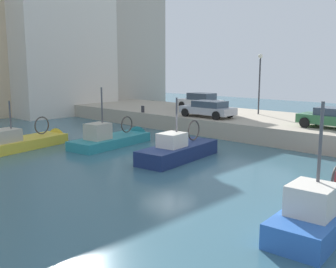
# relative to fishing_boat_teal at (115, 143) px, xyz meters

# --- Properties ---
(water_surface) EXTENTS (80.00, 80.00, 0.00)m
(water_surface) POSITION_rel_fishing_boat_teal_xyz_m (-0.74, -5.47, -0.12)
(water_surface) COLOR #386070
(water_surface) RESTS_ON ground
(quay_wall) EXTENTS (9.00, 56.00, 1.20)m
(quay_wall) POSITION_rel_fishing_boat_teal_xyz_m (10.76, -5.47, 0.48)
(quay_wall) COLOR #ADA08C
(quay_wall) RESTS_ON ground
(fishing_boat_teal) EXTENTS (6.67, 2.85, 4.68)m
(fishing_boat_teal) POSITION_rel_fishing_boat_teal_xyz_m (0.00, 0.00, 0.00)
(fishing_boat_teal) COLOR teal
(fishing_boat_teal) RESTS_ON ground
(fishing_boat_navy) EXTENTS (6.38, 2.49, 4.20)m
(fishing_boat_navy) POSITION_rel_fishing_boat_teal_xyz_m (0.15, -5.71, -0.02)
(fishing_boat_navy) COLOR navy
(fishing_boat_navy) RESTS_ON ground
(fishing_boat_blue) EXTENTS (5.95, 2.05, 4.77)m
(fishing_boat_blue) POSITION_rel_fishing_boat_teal_xyz_m (-3.71, -15.19, 0.02)
(fishing_boat_blue) COLOR #2D60B7
(fishing_boat_blue) RESTS_ON ground
(fishing_boat_yellow) EXTENTS (6.95, 3.19, 3.91)m
(fishing_boat_yellow) POSITION_rel_fishing_boat_teal_xyz_m (-4.44, 3.29, -0.01)
(fishing_boat_yellow) COLOR gold
(fishing_boat_yellow) RESTS_ON ground
(parked_car_green) EXTENTS (2.02, 4.04, 1.30)m
(parked_car_green) POSITION_rel_fishing_boat_teal_xyz_m (8.94, -10.48, 1.75)
(parked_car_green) COLOR #387547
(parked_car_green) RESTS_ON quay_wall
(parked_car_silver) EXTENTS (2.04, 4.35, 1.26)m
(parked_car_silver) POSITION_rel_fishing_boat_teal_xyz_m (7.87, -1.45, 1.73)
(parked_car_silver) COLOR #B7B7BC
(parked_car_silver) RESTS_ON quay_wall
(parked_car_white) EXTENTS (1.98, 4.15, 1.46)m
(parked_car_white) POSITION_rel_fishing_boat_teal_xyz_m (12.07, 2.73, 1.82)
(parked_car_white) COLOR silver
(parked_car_white) RESTS_ON quay_wall
(mooring_bollard_mid) EXTENTS (0.28, 0.28, 0.55)m
(mooring_bollard_mid) POSITION_rel_fishing_boat_teal_xyz_m (6.61, 4.53, 1.35)
(mooring_bollard_mid) COLOR #2D2D33
(mooring_bollard_mid) RESTS_ON quay_wall
(quay_streetlamp) EXTENTS (0.36, 0.36, 4.83)m
(quay_streetlamp) POSITION_rel_fishing_boat_teal_xyz_m (12.26, -3.20, 4.33)
(quay_streetlamp) COLOR #38383D
(quay_streetlamp) RESTS_ON quay_wall
(waterfront_building_west) EXTENTS (10.84, 9.18, 15.86)m
(waterfront_building_west) POSITION_rel_fishing_boat_teal_xyz_m (15.35, 19.86, 7.83)
(waterfront_building_west) COLOR #B2A899
(waterfront_building_west) RESTS_ON ground
(waterfront_building_central) EXTENTS (10.94, 8.59, 16.68)m
(waterfront_building_central) POSITION_rel_fishing_boat_teal_xyz_m (6.70, 18.54, 8.23)
(waterfront_building_central) COLOR silver
(waterfront_building_central) RESTS_ON ground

